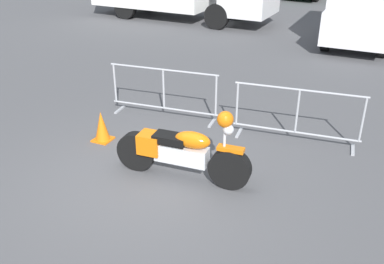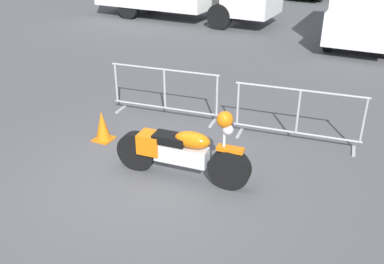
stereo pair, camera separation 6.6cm
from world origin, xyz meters
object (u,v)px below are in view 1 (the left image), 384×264
(motorcycle, at_px, (182,151))
(delivery_van, at_px, (365,4))
(traffic_cone, at_px, (102,127))
(crowd_barrier_near, at_px, (164,92))
(crowd_barrier_far, at_px, (297,115))

(motorcycle, relative_size, delivery_van, 0.45)
(traffic_cone, bearing_deg, crowd_barrier_near, 69.07)
(crowd_barrier_near, bearing_deg, crowd_barrier_far, 0.00)
(motorcycle, height_order, crowd_barrier_far, motorcycle)
(crowd_barrier_near, relative_size, delivery_van, 0.47)
(crowd_barrier_far, bearing_deg, crowd_barrier_near, 180.00)
(delivery_van, bearing_deg, crowd_barrier_near, -19.15)
(delivery_van, bearing_deg, traffic_cone, -19.23)
(motorcycle, relative_size, crowd_barrier_near, 0.96)
(crowd_barrier_far, bearing_deg, delivery_van, 87.32)
(crowd_barrier_near, distance_m, traffic_cone, 1.59)
(crowd_barrier_far, relative_size, delivery_van, 0.47)
(crowd_barrier_far, bearing_deg, motorcycle, -124.54)
(traffic_cone, bearing_deg, crowd_barrier_far, 23.60)
(motorcycle, bearing_deg, traffic_cone, 160.03)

